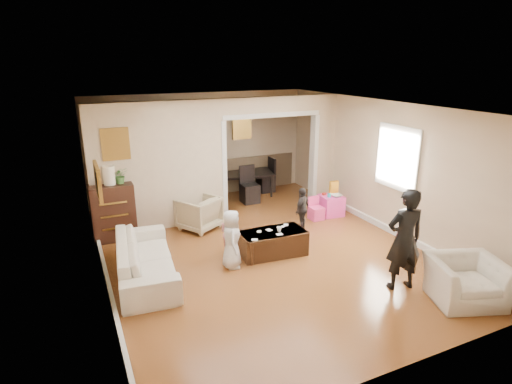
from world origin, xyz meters
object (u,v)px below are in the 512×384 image
sofa (145,258)px  child_kneel_b (230,233)px  table_lamp (109,175)px  coffee_table (273,243)px  play_table (331,205)px  cyan_cup (329,195)px  child_toddler (302,209)px  armchair_back (199,213)px  armchair_front (465,280)px  coffee_cup (279,229)px  dining_table (240,184)px  adult_person (404,240)px  child_kneel_a (231,239)px  dresser (113,212)px

sofa → child_kneel_b: size_ratio=2.59×
table_lamp → coffee_table: bearing=-37.3°
play_table → cyan_cup: (-0.10, -0.05, 0.27)m
cyan_cup → child_kneel_b: 2.83m
sofa → child_toddler: (3.27, 0.62, 0.13)m
child_kneel_b → armchair_back: bearing=-8.2°
table_lamp → armchair_back: bearing=-7.3°
sofa → armchair_front: bearing=-117.0°
armchair_front → play_table: (0.26, 3.73, -0.09)m
table_lamp → coffee_cup: size_ratio=3.92×
armchair_front → table_lamp: bearing=154.6°
coffee_table → table_lamp: bearing=142.7°
dining_table → child_toddler: 2.68m
armchair_back → play_table: 2.98m
table_lamp → dining_table: 3.74m
coffee_table → cyan_cup: (1.99, 1.17, 0.27)m
adult_person → child_kneel_a: adult_person is taller
sofa → dining_table: 4.45m
dining_table → child_kneel_b: bearing=-103.2°
coffee_cup → armchair_back: bearing=118.6°
dining_table → cyan_cup: bearing=-49.4°
play_table → dining_table: size_ratio=0.28×
adult_person → coffee_cup: bearing=-46.2°
dresser → child_toddler: size_ratio=1.22×
table_lamp → dining_table: size_ratio=0.21×
armchair_front → child_toddler: size_ratio=1.08×
play_table → cyan_cup: size_ratio=5.86×
adult_person → child_toddler: size_ratio=1.77×
dresser → adult_person: size_ratio=0.69×
armchair_back → cyan_cup: 2.89m
armchair_front → child_kneel_b: child_kneel_b is taller
sofa → coffee_cup: 2.34m
armchair_front → table_lamp: 6.25m
coffee_cup → child_toddler: bearing=40.1°
sofa → play_table: bearing=-69.8°
coffee_cup → armchair_front: bearing=-54.8°
dresser → child_kneel_b: bearing=-41.7°
coffee_cup → child_kneel_a: bearing=-174.0°
armchair_back → play_table: armchair_back is taller
armchair_front → cyan_cup: 3.69m
armchair_back → child_kneel_a: size_ratio=0.75×
coffee_table → child_kneel_b: (-0.70, 0.30, 0.20)m
table_lamp → adult_person: (3.74, -3.75, -0.48)m
table_lamp → dresser: bearing=0.0°
child_toddler → cyan_cup: bearing=169.6°
dining_table → table_lamp: bearing=-142.9°
dresser → child_kneel_b: size_ratio=1.32×
coffee_cup → dining_table: dining_table is taller
coffee_cup → cyan_cup: size_ratio=1.15×
play_table → child_kneel_b: bearing=-161.8°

